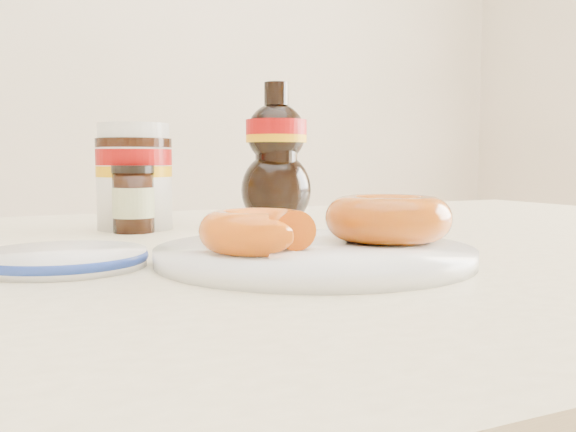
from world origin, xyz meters
name	(u,v)px	position (x,y,z in m)	size (l,w,h in m)	color
dining_table	(304,318)	(0.00, 0.10, 0.67)	(1.40, 0.90, 0.75)	beige
plate	(314,254)	(-0.06, -0.03, 0.76)	(0.27, 0.27, 0.01)	white
donut_bitten	(258,231)	(-0.11, -0.04, 0.78)	(0.09, 0.09, 0.03)	orange
donut_whole	(388,218)	(0.02, -0.02, 0.78)	(0.11, 0.11, 0.04)	#AA570A
nutella_jar	(134,172)	(-0.13, 0.30, 0.82)	(0.09, 0.09, 0.13)	white
syrup_bottle	(276,154)	(0.05, 0.28, 0.84)	(0.10, 0.08, 0.19)	black
dark_jar	(133,200)	(-0.14, 0.26, 0.79)	(0.05, 0.05, 0.08)	black
blue_rim_saucer	(62,258)	(-0.25, 0.04, 0.76)	(0.13, 0.13, 0.01)	white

